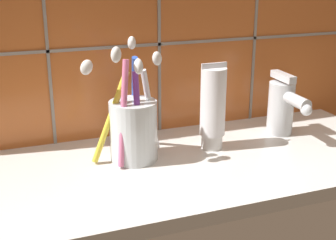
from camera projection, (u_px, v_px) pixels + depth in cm
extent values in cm
cube|color=silver|center=(180.00, 168.00, 70.87)|extent=(73.72, 29.78, 2.00)
cube|color=#C6662D|center=(147.00, 11.00, 77.12)|extent=(83.72, 1.50, 45.87)
cube|color=gray|center=(149.00, 45.00, 78.16)|extent=(83.72, 0.24, 0.50)
cube|color=gray|center=(45.00, 15.00, 70.84)|extent=(0.50, 0.24, 45.87)
cube|color=gray|center=(159.00, 11.00, 76.98)|extent=(0.50, 0.24, 45.87)
cube|color=gray|center=(257.00, 7.00, 83.11)|extent=(0.50, 0.24, 45.87)
cylinder|color=silver|center=(134.00, 131.00, 70.11)|extent=(7.20, 7.20, 9.21)
cylinder|color=white|center=(150.00, 111.00, 71.29)|extent=(3.92, 3.23, 13.61)
ellipsoid|color=white|center=(157.00, 58.00, 70.30)|extent=(2.52, 2.34, 2.54)
cylinder|color=blue|center=(135.00, 102.00, 72.90)|extent=(2.43, 7.04, 15.48)
ellipsoid|color=white|center=(132.00, 43.00, 73.39)|extent=(1.80, 2.62, 2.68)
cylinder|color=yellow|center=(110.00, 117.00, 68.42)|extent=(6.18, 1.02, 13.68)
ellipsoid|color=white|center=(87.00, 67.00, 64.94)|extent=(2.41, 1.35, 2.67)
cylinder|color=pink|center=(123.00, 114.00, 66.63)|extent=(2.95, 2.82, 15.52)
ellipsoid|color=white|center=(116.00, 55.00, 62.66)|extent=(2.35, 2.31, 2.43)
cylinder|color=purple|center=(138.00, 118.00, 67.70)|extent=(0.94, 2.54, 13.64)
ellipsoid|color=white|center=(138.00, 66.00, 64.30)|extent=(1.33, 1.96, 2.39)
cylinder|color=white|center=(212.00, 141.00, 75.58)|extent=(3.42, 3.42, 2.38)
cylinder|color=white|center=(213.00, 102.00, 73.43)|extent=(4.02, 4.02, 10.83)
cube|color=silver|center=(214.00, 65.00, 71.53)|extent=(4.22, 0.36, 0.80)
cylinder|color=silver|center=(281.00, 108.00, 80.84)|extent=(4.46, 4.46, 9.18)
cylinder|color=silver|center=(294.00, 100.00, 76.74)|extent=(2.25, 7.36, 2.00)
sphere|color=silver|center=(306.00, 110.00, 73.69)|extent=(1.87, 1.87, 1.87)
cube|color=silver|center=(283.00, 77.00, 79.02)|extent=(1.60, 6.04, 1.20)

